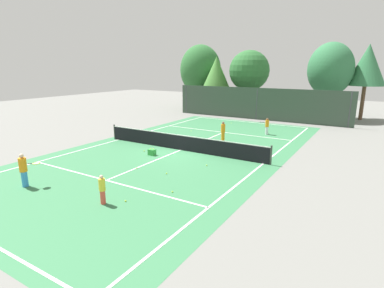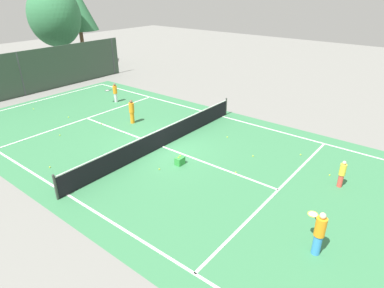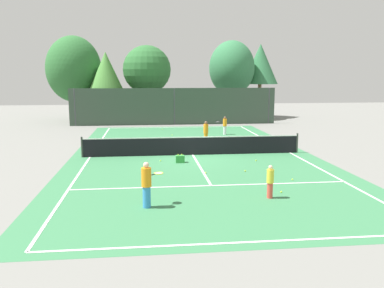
{
  "view_description": "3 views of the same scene",
  "coord_description": "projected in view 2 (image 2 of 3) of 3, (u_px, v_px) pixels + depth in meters",
  "views": [
    {
      "loc": [
        10.51,
        -15.79,
        5.21
      ],
      "look_at": [
        1.33,
        -0.8,
        0.75
      ],
      "focal_mm": 28.41,
      "sensor_mm": 36.0,
      "label": 1
    },
    {
      "loc": [
        -10.98,
        -10.65,
        7.5
      ],
      "look_at": [
        -0.8,
        -2.57,
        1.22
      ],
      "focal_mm": 30.99,
      "sensor_mm": 36.0,
      "label": 2
    },
    {
      "loc": [
        -2.52,
        -21.9,
        4.31
      ],
      "look_at": [
        -0.29,
        -2.2,
        0.98
      ],
      "focal_mm": 38.44,
      "sensor_mm": 36.0,
      "label": 3
    }
  ],
  "objects": [
    {
      "name": "tennis_ball_11",
      "position": [
        60.0,
        135.0,
        18.18
      ],
      "size": [
        0.07,
        0.07,
        0.07
      ],
      "primitive_type": "sphere",
      "color": "#CCE533",
      "rests_on": "ground_plane"
    },
    {
      "name": "ball_crate",
      "position": [
        180.0,
        161.0,
        15.23
      ],
      "size": [
        0.43,
        0.31,
        0.43
      ],
      "color": "green",
      "rests_on": "ground_plane"
    },
    {
      "name": "player_1",
      "position": [
        132.0,
        111.0,
        19.56
      ],
      "size": [
        0.31,
        0.31,
        1.43
      ],
      "color": "orange",
      "rests_on": "ground_plane"
    },
    {
      "name": "tennis_ball_6",
      "position": [
        159.0,
        169.0,
        14.84
      ],
      "size": [
        0.07,
        0.07,
        0.07
      ],
      "primitive_type": "sphere",
      "color": "#CCE533",
      "rests_on": "ground_plane"
    },
    {
      "name": "ground_plane",
      "position": [
        162.0,
        147.0,
        16.97
      ],
      "size": [
        80.0,
        80.0,
        0.0
      ],
      "primitive_type": "plane",
      "color": "slate"
    },
    {
      "name": "tennis_ball_3",
      "position": [
        253.0,
        156.0,
        15.96
      ],
      "size": [
        0.07,
        0.07,
        0.07
      ],
      "primitive_type": "sphere",
      "color": "#CCE533",
      "rests_on": "ground_plane"
    },
    {
      "name": "tennis_ball_9",
      "position": [
        102.0,
        124.0,
        19.66
      ],
      "size": [
        0.07,
        0.07,
        0.07
      ],
      "primitive_type": "sphere",
      "color": "#CCE533",
      "rests_on": "ground_plane"
    },
    {
      "name": "court_surface",
      "position": [
        162.0,
        147.0,
        16.97
      ],
      "size": [
        13.0,
        25.0,
        0.01
      ],
      "color": "#387A4C",
      "rests_on": "ground_plane"
    },
    {
      "name": "tennis_ball_7",
      "position": [
        330.0,
        175.0,
        14.38
      ],
      "size": [
        0.07,
        0.07,
        0.07
      ],
      "primitive_type": "sphere",
      "color": "#CCE533",
      "rests_on": "ground_plane"
    },
    {
      "name": "tree_2",
      "position": [
        54.0,
        16.0,
        29.33
      ],
      "size": [
        4.43,
        4.84,
        7.66
      ],
      "color": "brown",
      "rests_on": "ground_plane"
    },
    {
      "name": "tennis_ball_4",
      "position": [
        69.0,
        117.0,
        20.64
      ],
      "size": [
        0.07,
        0.07,
        0.07
      ],
      "primitive_type": "sphere",
      "color": "#CCE533",
      "rests_on": "ground_plane"
    },
    {
      "name": "tennis_ball_2",
      "position": [
        50.0,
        167.0,
        15.0
      ],
      "size": [
        0.07,
        0.07,
        0.07
      ],
      "primitive_type": "sphere",
      "color": "#CCE533",
      "rests_on": "ground_plane"
    },
    {
      "name": "tennis_net",
      "position": [
        162.0,
        138.0,
        16.75
      ],
      "size": [
        11.9,
        0.1,
        1.1
      ],
      "color": "#333833",
      "rests_on": "ground_plane"
    },
    {
      "name": "player_2",
      "position": [
        319.0,
        233.0,
        9.92
      ],
      "size": [
        0.81,
        0.78,
        1.53
      ],
      "color": "#388CD8",
      "rests_on": "ground_plane"
    },
    {
      "name": "tree_1",
      "position": [
        78.0,
        9.0,
        31.97
      ],
      "size": [
        3.6,
        3.6,
        7.43
      ],
      "color": "brown",
      "rests_on": "ground_plane"
    },
    {
      "name": "perimeter_fence",
      "position": [
        21.0,
        74.0,
        24.11
      ],
      "size": [
        18.0,
        0.12,
        3.2
      ],
      "color": "#384C3D",
      "rests_on": "ground_plane"
    },
    {
      "name": "tennis_ball_5",
      "position": [
        227.0,
        137.0,
        17.96
      ],
      "size": [
        0.07,
        0.07,
        0.07
      ],
      "primitive_type": "sphere",
      "color": "#CCE533",
      "rests_on": "ground_plane"
    },
    {
      "name": "tennis_ball_1",
      "position": [
        301.0,
        155.0,
        16.1
      ],
      "size": [
        0.07,
        0.07,
        0.07
      ],
      "primitive_type": "sphere",
      "color": "#CCE533",
      "rests_on": "ground_plane"
    },
    {
      "name": "tennis_ball_8",
      "position": [
        188.0,
        123.0,
        19.73
      ],
      "size": [
        0.07,
        0.07,
        0.07
      ],
      "primitive_type": "sphere",
      "color": "#CCE533",
      "rests_on": "ground_plane"
    },
    {
      "name": "player_0",
      "position": [
        115.0,
        92.0,
        23.14
      ],
      "size": [
        0.86,
        0.54,
        1.32
      ],
      "color": "silver",
      "rests_on": "ground_plane"
    },
    {
      "name": "tennis_ball_0",
      "position": [
        33.0,
        109.0,
        22.04
      ],
      "size": [
        0.07,
        0.07,
        0.07
      ],
      "primitive_type": "sphere",
      "color": "#CCE533",
      "rests_on": "ground_plane"
    },
    {
      "name": "player_3",
      "position": [
        342.0,
        174.0,
        13.36
      ],
      "size": [
        0.25,
        0.25,
        1.19
      ],
      "color": "#E54C3F",
      "rests_on": "ground_plane"
    },
    {
      "name": "tennis_ball_10",
      "position": [
        236.0,
        172.0,
        14.58
      ],
      "size": [
        0.07,
        0.07,
        0.07
      ],
      "primitive_type": "sphere",
      "color": "#CCE533",
      "rests_on": "ground_plane"
    }
  ]
}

